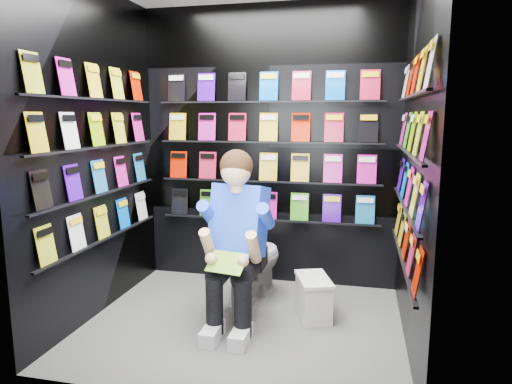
# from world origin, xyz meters

# --- Properties ---
(floor) EXTENTS (2.40, 2.40, 0.00)m
(floor) POSITION_xyz_m (0.00, 0.00, 0.00)
(floor) COLOR slate
(floor) RESTS_ON ground
(wall_back) EXTENTS (2.40, 0.04, 2.60)m
(wall_back) POSITION_xyz_m (0.00, 1.00, 1.30)
(wall_back) COLOR black
(wall_back) RESTS_ON floor
(wall_front) EXTENTS (2.40, 0.04, 2.60)m
(wall_front) POSITION_xyz_m (0.00, -1.00, 1.30)
(wall_front) COLOR black
(wall_front) RESTS_ON floor
(wall_left) EXTENTS (0.04, 2.00, 2.60)m
(wall_left) POSITION_xyz_m (-1.20, 0.00, 1.30)
(wall_left) COLOR black
(wall_left) RESTS_ON floor
(wall_right) EXTENTS (0.04, 2.00, 2.60)m
(wall_right) POSITION_xyz_m (1.20, 0.00, 1.30)
(wall_right) COLOR black
(wall_right) RESTS_ON floor
(comics_back) EXTENTS (2.10, 0.06, 1.37)m
(comics_back) POSITION_xyz_m (0.00, 0.97, 1.31)
(comics_back) COLOR #C41700
(comics_back) RESTS_ON wall_back
(comics_left) EXTENTS (0.06, 1.70, 1.37)m
(comics_left) POSITION_xyz_m (-1.17, 0.00, 1.31)
(comics_left) COLOR #C41700
(comics_left) RESTS_ON wall_left
(comics_right) EXTENTS (0.06, 1.70, 1.37)m
(comics_right) POSITION_xyz_m (1.17, 0.00, 1.31)
(comics_right) COLOR #C41700
(comics_right) RESTS_ON wall_right
(toilet) EXTENTS (0.55, 0.81, 0.73)m
(toilet) POSITION_xyz_m (-0.04, 0.46, 0.37)
(toilet) COLOR white
(toilet) RESTS_ON floor
(longbox) EXTENTS (0.33, 0.44, 0.30)m
(longbox) POSITION_xyz_m (0.52, 0.26, 0.15)
(longbox) COLOR silver
(longbox) RESTS_ON floor
(longbox_lid) EXTENTS (0.36, 0.47, 0.03)m
(longbox_lid) POSITION_xyz_m (0.52, 0.26, 0.31)
(longbox_lid) COLOR silver
(longbox_lid) RESTS_ON longbox
(reader) EXTENTS (0.69, 0.89, 1.48)m
(reader) POSITION_xyz_m (-0.04, 0.08, 0.79)
(reader) COLOR blue
(reader) RESTS_ON toilet
(held_comic) EXTENTS (0.30, 0.21, 0.12)m
(held_comic) POSITION_xyz_m (-0.04, -0.27, 0.58)
(held_comic) COLOR green
(held_comic) RESTS_ON reader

